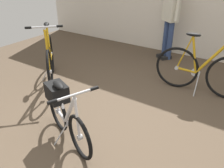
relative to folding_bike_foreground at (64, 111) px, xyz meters
The scene contains 5 objects.
ground_plane 0.67m from the folding_bike_foreground, 42.86° to the left, with size 8.16×8.16×0.00m, color brown.
folding_bike_foreground is the anchor object (origin of this frame).
display_bike_left 2.21m from the folding_bike_foreground, 62.70° to the left, with size 1.48×0.53×1.02m.
display_bike_right 1.57m from the folding_bike_foreground, 142.55° to the left, with size 1.12×1.09×1.06m.
visitor_near_wall 3.16m from the folding_bike_foreground, 90.04° to the left, with size 0.45×0.38×1.64m.
Camera 1 is at (1.22, -1.86, 1.85)m, focal length 36.78 mm.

